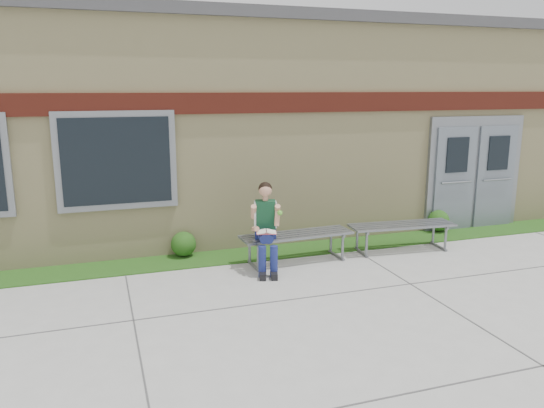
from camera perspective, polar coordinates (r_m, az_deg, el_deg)
name	(u,v)px	position (r m, az deg, el deg)	size (l,w,h in m)	color
ground	(366,305)	(7.34, 10.11, -10.69)	(80.00, 80.00, 0.00)	#9E9E99
grass_strip	(297,250)	(9.55, 2.69, -4.93)	(16.00, 0.80, 0.02)	#254412
school_building	(245,121)	(12.36, -2.91, 8.90)	(16.20, 6.22, 4.20)	beige
bench_left	(297,240)	(8.83, 2.66, -3.90)	(1.92, 0.63, 0.49)	slate
bench_right	(402,230)	(9.71, 13.77, -2.75)	(1.92, 0.69, 0.49)	slate
girl	(266,225)	(8.35, -0.64, -2.26)	(0.53, 0.87, 1.40)	navy
shrub_mid	(184,244)	(9.23, -9.50, -4.26)	(0.43, 0.43, 0.43)	#254412
shrub_east	(438,221)	(11.18, 17.44, -1.72)	(0.44, 0.44, 0.44)	#254412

